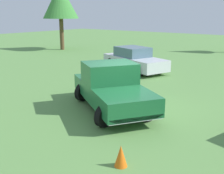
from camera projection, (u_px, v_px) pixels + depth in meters
ground_plane at (130, 109)px, 10.81m from camera, size 80.00×80.00×0.00m
pickup_truck at (111, 86)px, 10.64m from camera, size 4.15×4.93×1.79m
sedan_far at (134, 60)px, 17.83m from camera, size 3.28×4.98×1.50m
tree_back_right at (60, 1)px, 27.04m from camera, size 3.48×3.48×6.39m
traffic_cone at (121, 156)px, 6.73m from camera, size 0.32×0.32×0.55m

